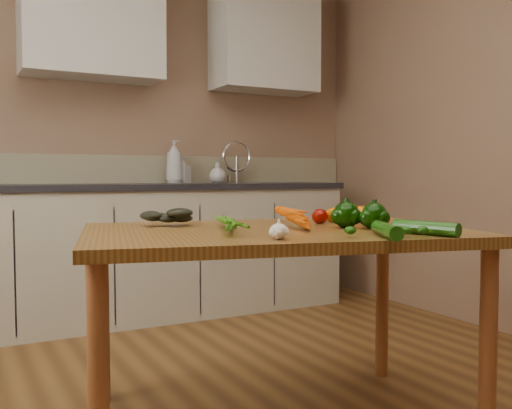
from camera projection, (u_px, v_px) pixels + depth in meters
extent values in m
cube|color=#9B785D|center=(102.00, 126.00, 3.99)|extent=(4.00, 0.02, 2.60)
cube|color=tan|center=(104.00, 233.00, 4.01)|extent=(3.98, 0.03, 1.10)
cube|color=#B9B39A|center=(145.00, 253.00, 3.85)|extent=(2.80, 0.60, 0.86)
cube|color=#29282D|center=(144.00, 187.00, 3.82)|extent=(2.84, 0.64, 0.04)
cube|color=#99999E|center=(248.00, 191.00, 4.20)|extent=(0.55, 0.42, 0.10)
cylinder|color=silver|center=(237.00, 167.00, 4.35)|extent=(0.02, 0.02, 0.24)
cube|color=silver|center=(92.00, 24.00, 3.74)|extent=(0.90, 0.35, 0.70)
cube|color=silver|center=(265.00, 45.00, 4.36)|extent=(0.80, 0.35, 0.70)
cube|color=olive|center=(276.00, 234.00, 2.15)|extent=(1.59, 1.22, 0.04)
cylinder|color=brown|center=(98.00, 385.00, 1.63)|extent=(0.06, 0.06, 0.72)
cylinder|color=brown|center=(488.00, 351.00, 1.95)|extent=(0.06, 0.06, 0.72)
cylinder|color=brown|center=(102.00, 318.00, 2.39)|extent=(0.06, 0.06, 0.72)
cylinder|color=brown|center=(382.00, 301.00, 2.71)|extent=(0.06, 0.06, 0.72)
imported|color=silver|center=(174.00, 162.00, 4.06)|extent=(0.16, 0.16, 0.31)
imported|color=silver|center=(183.00, 170.00, 4.14)|extent=(0.12, 0.12, 0.19)
imported|color=silver|center=(218.00, 172.00, 4.24)|extent=(0.17, 0.17, 0.15)
ellipsoid|color=white|center=(279.00, 231.00, 1.80)|extent=(0.06, 0.06, 0.05)
sphere|color=black|center=(346.00, 215.00, 2.19)|extent=(0.10, 0.10, 0.10)
sphere|color=black|center=(372.00, 216.00, 2.26)|extent=(0.08, 0.08, 0.08)
sphere|color=black|center=(374.00, 216.00, 2.14)|extent=(0.10, 0.10, 0.10)
ellipsoid|color=#870802|center=(320.00, 216.00, 2.38)|extent=(0.07, 0.07, 0.06)
ellipsoid|color=#D05D05|center=(333.00, 215.00, 2.44)|extent=(0.07, 0.07, 0.06)
ellipsoid|color=#D05D05|center=(361.00, 214.00, 2.43)|extent=(0.08, 0.08, 0.07)
cylinder|color=#104507|center=(426.00, 228.00, 1.93)|extent=(0.11, 0.24, 0.05)
cylinder|color=#104507|center=(387.00, 230.00, 1.86)|extent=(0.15, 0.24, 0.05)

